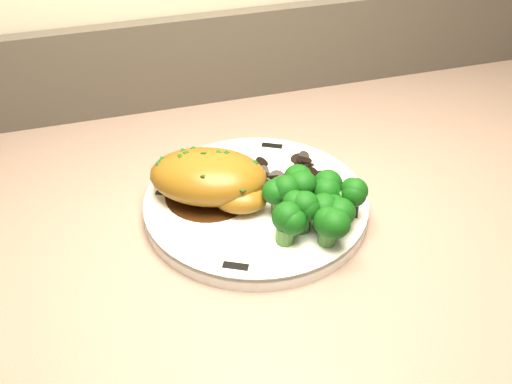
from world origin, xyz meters
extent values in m
cube|color=gray|center=(0.27, 1.67, 0.85)|extent=(2.01, 0.66, 0.03)
cube|color=#4C443A|center=(0.27, 1.99, 0.93)|extent=(2.01, 0.02, 0.12)
cylinder|color=white|center=(0.43, 1.74, 0.88)|extent=(0.29, 0.29, 0.02)
cube|color=black|center=(0.48, 1.83, 0.89)|extent=(0.03, 0.02, 0.00)
cube|color=black|center=(0.34, 1.79, 0.89)|extent=(0.02, 0.03, 0.00)
cube|color=black|center=(0.39, 1.65, 0.89)|extent=(0.03, 0.02, 0.00)
cube|color=black|center=(0.52, 1.69, 0.89)|extent=(0.02, 0.03, 0.00)
cylinder|color=#311909|center=(0.39, 1.76, 0.89)|extent=(0.09, 0.09, 0.00)
ellipsoid|color=#906019|center=(0.39, 1.76, 0.91)|extent=(0.15, 0.12, 0.05)
ellipsoid|color=#906019|center=(0.41, 1.73, 0.90)|extent=(0.07, 0.06, 0.03)
cube|color=#14410D|center=(0.35, 1.78, 0.93)|extent=(0.01, 0.00, 0.00)
cube|color=#14410D|center=(0.37, 1.77, 0.93)|extent=(0.01, 0.00, 0.00)
cube|color=#14410D|center=(0.38, 1.77, 0.93)|extent=(0.01, 0.00, 0.00)
cube|color=#14410D|center=(0.39, 1.76, 0.93)|extent=(0.01, 0.00, 0.00)
cube|color=#14410D|center=(0.41, 1.76, 0.93)|extent=(0.01, 0.00, 0.00)
cube|color=#14410D|center=(0.42, 1.75, 0.93)|extent=(0.01, 0.00, 0.00)
cylinder|color=black|center=(0.50, 1.77, 0.89)|extent=(0.01, 0.01, 0.01)
cylinder|color=black|center=(0.50, 1.78, 0.89)|extent=(0.02, 0.02, 0.01)
cylinder|color=black|center=(0.49, 1.78, 0.89)|extent=(0.02, 0.02, 0.01)
cylinder|color=black|center=(0.49, 1.79, 0.89)|extent=(0.02, 0.02, 0.01)
cylinder|color=black|center=(0.48, 1.79, 0.89)|extent=(0.02, 0.02, 0.01)
cylinder|color=black|center=(0.48, 1.79, 0.89)|extent=(0.02, 0.01, 0.01)
cylinder|color=black|center=(0.47, 1.79, 0.89)|extent=(0.02, 0.02, 0.01)
cylinder|color=black|center=(0.46, 1.79, 0.89)|extent=(0.02, 0.02, 0.00)
cylinder|color=black|center=(0.45, 1.79, 0.89)|extent=(0.02, 0.02, 0.01)
cylinder|color=black|center=(0.45, 1.78, 0.89)|extent=(0.02, 0.02, 0.01)
cylinder|color=black|center=(0.45, 1.78, 0.89)|extent=(0.02, 0.02, 0.01)
cylinder|color=black|center=(0.45, 1.77, 0.89)|extent=(0.02, 0.02, 0.01)
cylinder|color=black|center=(0.45, 1.77, 0.89)|extent=(0.02, 0.02, 0.01)
cylinder|color=black|center=(0.45, 1.77, 0.89)|extent=(0.02, 0.02, 0.01)
cylinder|color=black|center=(0.45, 1.76, 0.89)|extent=(0.02, 0.03, 0.01)
cylinder|color=black|center=(0.46, 1.76, 0.89)|extent=(0.02, 0.02, 0.01)
cylinder|color=black|center=(0.47, 1.76, 0.89)|extent=(0.02, 0.02, 0.01)
cylinder|color=black|center=(0.48, 1.76, 0.89)|extent=(0.02, 0.02, 0.01)
cylinder|color=black|center=(0.48, 1.76, 0.89)|extent=(0.03, 0.03, 0.01)
cylinder|color=black|center=(0.49, 1.76, 0.89)|extent=(0.03, 0.03, 0.01)
cylinder|color=black|center=(0.49, 1.77, 0.89)|extent=(0.03, 0.03, 0.02)
cylinder|color=black|center=(0.50, 1.77, 0.89)|extent=(0.03, 0.03, 0.01)
cylinder|color=#447833|center=(0.45, 1.71, 0.90)|extent=(0.02, 0.02, 0.02)
sphere|color=#073409|center=(0.45, 1.71, 0.91)|extent=(0.03, 0.03, 0.03)
cylinder|color=#447833|center=(0.47, 1.72, 0.90)|extent=(0.02, 0.02, 0.02)
sphere|color=#073409|center=(0.47, 1.72, 0.91)|extent=(0.03, 0.03, 0.03)
cylinder|color=#447833|center=(0.50, 1.71, 0.90)|extent=(0.02, 0.02, 0.02)
sphere|color=#073409|center=(0.50, 1.71, 0.91)|extent=(0.03, 0.03, 0.03)
cylinder|color=#447833|center=(0.46, 1.68, 0.90)|extent=(0.02, 0.02, 0.02)
sphere|color=#073409|center=(0.46, 1.68, 0.91)|extent=(0.03, 0.03, 0.03)
cylinder|color=#447833|center=(0.49, 1.68, 0.90)|extent=(0.02, 0.02, 0.02)
sphere|color=#073409|center=(0.49, 1.68, 0.91)|extent=(0.03, 0.03, 0.03)
cylinder|color=#447833|center=(0.51, 1.69, 0.90)|extent=(0.02, 0.02, 0.02)
sphere|color=#073409|center=(0.51, 1.69, 0.91)|extent=(0.03, 0.03, 0.03)
cylinder|color=#447833|center=(0.44, 1.67, 0.90)|extent=(0.02, 0.02, 0.02)
sphere|color=#073409|center=(0.44, 1.67, 0.91)|extent=(0.03, 0.03, 0.03)
cylinder|color=#447833|center=(0.48, 1.66, 0.90)|extent=(0.02, 0.02, 0.02)
sphere|color=#073409|center=(0.48, 1.66, 0.91)|extent=(0.03, 0.03, 0.03)
camera|label=1|loc=(0.28, 1.23, 1.30)|focal=45.00mm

